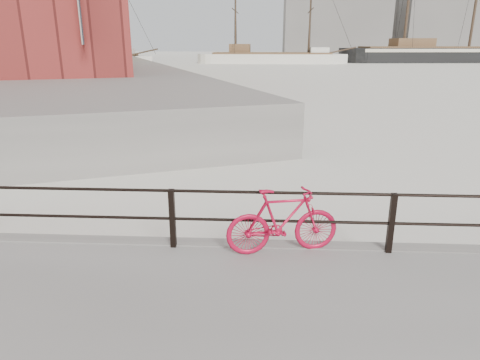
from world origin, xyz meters
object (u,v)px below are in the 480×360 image
(bicycle, at_px, (283,221))
(workboat_near, at_px, (34,87))
(barque_black, at_px, (467,62))
(schooner_mid, at_px, (272,63))
(schooner_left, at_px, (81,66))
(workboat_far, at_px, (1,76))

(bicycle, xyz_separation_m, workboat_near, (-19.91, 29.75, -0.89))
(barque_black, bearing_deg, schooner_mid, -175.43)
(bicycle, bearing_deg, barque_black, 52.39)
(schooner_left, bearing_deg, schooner_mid, 15.22)
(schooner_mid, relative_size, workboat_far, 2.76)
(workboat_far, bearing_deg, bicycle, -78.23)
(barque_black, height_order, workboat_near, barque_black)
(bicycle, relative_size, schooner_mid, 0.06)
(schooner_mid, xyz_separation_m, workboat_far, (-31.87, -34.35, 0.00))
(workboat_far, bearing_deg, workboat_near, -74.44)
(schooner_mid, relative_size, schooner_left, 1.17)
(bicycle, xyz_separation_m, schooner_left, (-31.53, 67.15, -0.89))
(bicycle, relative_size, barque_black, 0.03)
(barque_black, distance_m, schooner_mid, 39.50)
(schooner_mid, bearing_deg, bicycle, -89.50)
(bicycle, bearing_deg, workboat_far, 113.31)
(barque_black, relative_size, schooner_left, 2.24)
(barque_black, xyz_separation_m, workboat_near, (-59.77, -54.60, 0.00))
(bicycle, distance_m, schooner_mid, 77.48)
(bicycle, distance_m, workboat_far, 53.05)
(barque_black, xyz_separation_m, workboat_far, (-70.76, -41.23, 0.00))
(barque_black, xyz_separation_m, schooner_mid, (-38.89, -6.88, 0.00))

